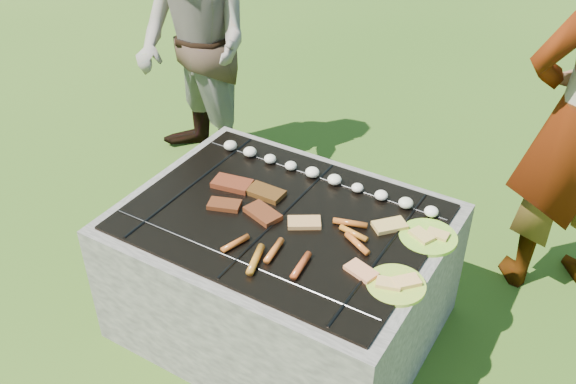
% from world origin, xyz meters
% --- Properties ---
extents(lawn, '(60.00, 60.00, 0.00)m').
position_xyz_m(lawn, '(0.00, 0.00, 0.00)').
color(lawn, '#264C13').
rests_on(lawn, ground).
extents(fire_pit, '(1.30, 1.00, 0.62)m').
position_xyz_m(fire_pit, '(0.00, 0.00, 0.28)').
color(fire_pit, gray).
rests_on(fire_pit, ground).
extents(mushrooms, '(1.06, 0.06, 0.04)m').
position_xyz_m(mushrooms, '(0.00, 0.32, 0.63)').
color(mushrooms, beige).
rests_on(mushrooms, fire_pit).
extents(pork_slabs, '(0.41, 0.26, 0.02)m').
position_xyz_m(pork_slabs, '(-0.19, 0.03, 0.62)').
color(pork_slabs, '#9E371C').
rests_on(pork_slabs, fire_pit).
extents(sausages, '(0.49, 0.49, 0.03)m').
position_xyz_m(sausages, '(0.18, -0.14, 0.62)').
color(sausages, '#B8611E').
rests_on(sausages, fire_pit).
extents(bread_on_grate, '(0.46, 0.42, 0.02)m').
position_xyz_m(bread_on_grate, '(0.30, 0.02, 0.62)').
color(bread_on_grate, tan).
rests_on(bread_on_grate, fire_pit).
extents(plate_far, '(0.29, 0.29, 0.03)m').
position_xyz_m(plate_far, '(0.56, 0.18, 0.61)').
color(plate_far, '#C2E035').
rests_on(plate_far, fire_pit).
extents(plate_near, '(0.26, 0.26, 0.03)m').
position_xyz_m(plate_near, '(0.56, -0.13, 0.61)').
color(plate_near, yellow).
rests_on(plate_near, fire_pit).
extents(bystander, '(0.93, 0.83, 1.58)m').
position_xyz_m(bystander, '(-1.12, 0.88, 0.79)').
color(bystander, '#A8998C').
rests_on(bystander, ground).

